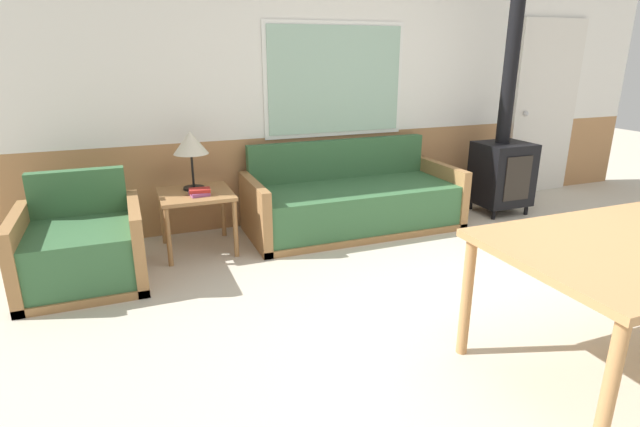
{
  "coord_description": "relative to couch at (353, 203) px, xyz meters",
  "views": [
    {
      "loc": [
        -2.27,
        -1.99,
        1.63
      ],
      "look_at": [
        -1.04,
        1.14,
        0.54
      ],
      "focal_mm": 28.0,
      "sensor_mm": 36.0,
      "label": 1
    }
  ],
  "objects": [
    {
      "name": "ground_plane",
      "position": [
        0.31,
        -2.14,
        -0.25
      ],
      "size": [
        16.0,
        16.0,
        0.0
      ],
      "primitive_type": "plane",
      "color": "beige"
    },
    {
      "name": "wall_back",
      "position": [
        0.3,
        0.49,
        1.1
      ],
      "size": [
        7.2,
        0.09,
        2.7
      ],
      "color": "#AD7A4C",
      "rests_on": "ground_plane"
    },
    {
      "name": "couch",
      "position": [
        0.0,
        0.0,
        0.0
      ],
      "size": [
        2.01,
        0.85,
        0.81
      ],
      "color": "#9E7042",
      "rests_on": "ground_plane"
    },
    {
      "name": "armchair",
      "position": [
        -2.34,
        -0.37,
        0.0
      ],
      "size": [
        0.85,
        0.81,
        0.78
      ],
      "rotation": [
        0.0,
        0.0,
        0.11
      ],
      "color": "#9E7042",
      "rests_on": "ground_plane"
    },
    {
      "name": "side_table",
      "position": [
        -1.46,
        -0.01,
        0.19
      ],
      "size": [
        0.59,
        0.59,
        0.51
      ],
      "color": "#9E7042",
      "rests_on": "ground_plane"
    },
    {
      "name": "table_lamp",
      "position": [
        -1.46,
        0.09,
        0.65
      ],
      "size": [
        0.29,
        0.29,
        0.5
      ],
      "color": "black",
      "rests_on": "side_table"
    },
    {
      "name": "book_stack",
      "position": [
        -1.44,
        -0.12,
        0.29
      ],
      "size": [
        0.18,
        0.16,
        0.06
      ],
      "color": "#994C84",
      "rests_on": "side_table"
    },
    {
      "name": "wood_stove",
      "position": [
        1.66,
        -0.09,
        0.4
      ],
      "size": [
        0.52,
        0.47,
        2.59
      ],
      "color": "black",
      "rests_on": "ground_plane"
    },
    {
      "name": "entry_door",
      "position": [
        2.67,
        0.44,
        0.74
      ],
      "size": [
        0.9,
        0.09,
        1.99
      ],
      "color": "silver",
      "rests_on": "ground_plane"
    }
  ]
}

